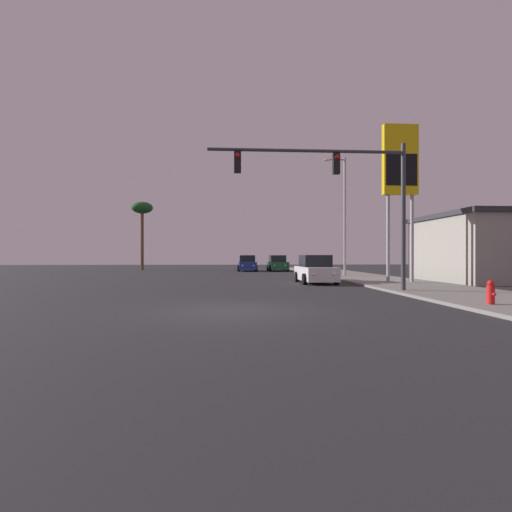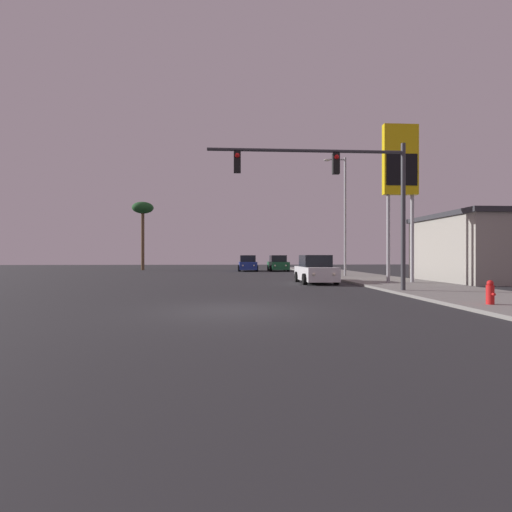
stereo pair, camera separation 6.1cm
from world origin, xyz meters
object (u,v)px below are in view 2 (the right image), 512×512
object	(u,v)px
car_white	(316,270)
fire_hydrant	(490,293)
street_lamp	(343,210)
palm_tree_far	(143,211)
gas_station_sign	(400,169)
traffic_light_mast	(346,184)
car_blue	(248,264)
car_green	(278,264)

from	to	relation	value
car_white	fire_hydrant	world-z (taller)	car_white
street_lamp	palm_tree_far	world-z (taller)	street_lamp
street_lamp	car_white	bearing A→B (deg)	-118.92
gas_station_sign	palm_tree_far	distance (m)	30.88
car_white	palm_tree_far	bearing A→B (deg)	-57.36
gas_station_sign	palm_tree_far	size ratio (longest dim) A/B	1.16
traffic_light_mast	palm_tree_far	world-z (taller)	palm_tree_far
car_blue	traffic_light_mast	bearing A→B (deg)	97.24
street_lamp	fire_hydrant	bearing A→B (deg)	-91.39
street_lamp	palm_tree_far	size ratio (longest dim) A/B	1.16
street_lamp	gas_station_sign	size ratio (longest dim) A/B	1.00
palm_tree_far	gas_station_sign	bearing A→B (deg)	-50.44
street_lamp	fire_hydrant	world-z (taller)	street_lamp
car_white	gas_station_sign	size ratio (longest dim) A/B	0.48
car_white	traffic_light_mast	size ratio (longest dim) A/B	0.50
traffic_light_mast	fire_hydrant	xyz separation A→B (m)	(3.10, -5.18, -4.31)
traffic_light_mast	fire_hydrant	world-z (taller)	traffic_light_mast
car_green	palm_tree_far	bearing A→B (deg)	-15.87
car_green	gas_station_sign	size ratio (longest dim) A/B	0.48
car_white	car_blue	size ratio (longest dim) A/B	1.00
car_white	fire_hydrant	distance (m)	11.95
street_lamp	gas_station_sign	bearing A→B (deg)	-81.99
traffic_light_mast	gas_station_sign	bearing A→B (deg)	47.16
car_white	street_lamp	world-z (taller)	street_lamp
palm_tree_far	traffic_light_mast	bearing A→B (deg)	-62.40
gas_station_sign	car_blue	bearing A→B (deg)	111.26
car_blue	car_white	bearing A→B (deg)	99.74
car_blue	traffic_light_mast	xyz separation A→B (m)	(3.27, -25.25, 4.04)
car_green	fire_hydrant	size ratio (longest dim) A/B	5.71
car_blue	gas_station_sign	size ratio (longest dim) A/B	0.48
car_blue	traffic_light_mast	distance (m)	25.77
car_white	palm_tree_far	distance (m)	27.66
car_white	gas_station_sign	xyz separation A→B (m)	(4.60, -1.38, 5.86)
gas_station_sign	car_white	bearing A→B (deg)	163.24
street_lamp	palm_tree_far	xyz separation A→B (m)	(-18.58, 16.07, 1.59)
traffic_light_mast	street_lamp	world-z (taller)	street_lamp
car_blue	fire_hydrant	distance (m)	31.08
traffic_light_mast	palm_tree_far	bearing A→B (deg)	117.60
gas_station_sign	palm_tree_far	bearing A→B (deg)	129.56
street_lamp	traffic_light_mast	bearing A→B (deg)	-105.51
traffic_light_mast	palm_tree_far	xyz separation A→B (m)	(-15.05, 28.79, 1.91)
traffic_light_mast	fire_hydrant	size ratio (longest dim) A/B	11.50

